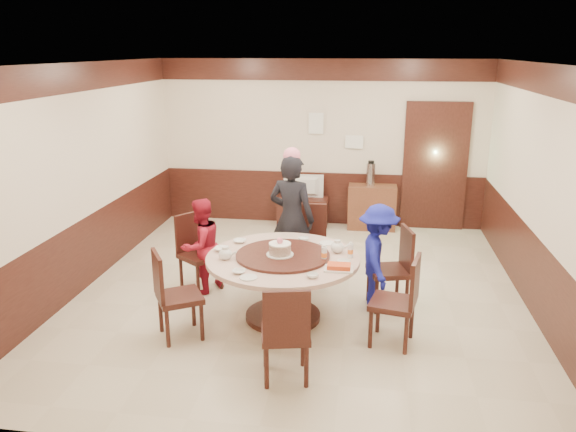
# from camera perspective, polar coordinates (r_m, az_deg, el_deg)

# --- Properties ---
(room) EXTENTS (6.00, 6.04, 2.84)m
(room) POSITION_cam_1_polar(r_m,az_deg,el_deg) (6.82, 1.34, 0.63)
(room) COLOR beige
(room) RESTS_ON ground
(banquet_table) EXTENTS (1.70, 1.70, 0.78)m
(banquet_table) POSITION_cam_1_polar(r_m,az_deg,el_deg) (6.31, -0.52, -5.97)
(banquet_table) COLOR #371611
(banquet_table) RESTS_ON ground
(chair_0) EXTENTS (0.55, 0.54, 0.97)m
(chair_0) POSITION_cam_1_polar(r_m,az_deg,el_deg) (6.79, 10.27, -6.65)
(chair_0) COLOR #371611
(chair_0) RESTS_ON ground
(chair_1) EXTENTS (0.46, 0.47, 0.97)m
(chair_1) POSITION_cam_1_polar(r_m,az_deg,el_deg) (7.53, 2.25, -4.01)
(chair_1) COLOR #371611
(chair_1) RESTS_ON ground
(chair_2) EXTENTS (0.62, 0.62, 0.97)m
(chair_2) POSITION_cam_1_polar(r_m,az_deg,el_deg) (7.25, -8.96, -5.04)
(chair_2) COLOR #371611
(chair_2) RESTS_ON ground
(chair_3) EXTENTS (0.61, 0.60, 0.97)m
(chair_3) POSITION_cam_1_polar(r_m,az_deg,el_deg) (6.13, -11.09, -9.37)
(chair_3) COLOR #371611
(chair_3) RESTS_ON ground
(chair_4) EXTENTS (0.52, 0.53, 0.97)m
(chair_4) POSITION_cam_1_polar(r_m,az_deg,el_deg) (5.32, -0.26, -13.34)
(chair_4) COLOR #371611
(chair_4) RESTS_ON ground
(chair_5) EXTENTS (0.53, 0.53, 0.97)m
(chair_5) POSITION_cam_1_polar(r_m,az_deg,el_deg) (5.99, 10.74, -9.99)
(chair_5) COLOR #371611
(chair_5) RESTS_ON ground
(person_standing) EXTENTS (0.70, 0.56, 1.69)m
(person_standing) POSITION_cam_1_polar(r_m,az_deg,el_deg) (7.25, 0.38, -0.30)
(person_standing) COLOR black
(person_standing) RESTS_ON ground
(person_red) EXTENTS (0.70, 0.74, 1.21)m
(person_red) POSITION_cam_1_polar(r_m,az_deg,el_deg) (7.07, -8.81, -3.03)
(person_red) COLOR #AA162B
(person_red) RESTS_ON ground
(person_blue) EXTENTS (0.53, 0.85, 1.26)m
(person_blue) POSITION_cam_1_polar(r_m,az_deg,el_deg) (6.62, 9.12, -4.17)
(person_blue) COLOR navy
(person_blue) RESTS_ON ground
(birthday_cake) EXTENTS (0.30, 0.30, 0.20)m
(birthday_cake) POSITION_cam_1_polar(r_m,az_deg,el_deg) (6.17, -0.82, -3.36)
(birthday_cake) COLOR white
(birthday_cake) RESTS_ON banquet_table
(teapot_left) EXTENTS (0.17, 0.15, 0.13)m
(teapot_left) POSITION_cam_1_polar(r_m,az_deg,el_deg) (6.17, -6.38, -3.86)
(teapot_left) COLOR white
(teapot_left) RESTS_ON banquet_table
(teapot_right) EXTENTS (0.17, 0.15, 0.13)m
(teapot_right) POSITION_cam_1_polar(r_m,az_deg,el_deg) (6.35, 5.03, -3.20)
(teapot_right) COLOR white
(teapot_right) RESTS_ON banquet_table
(bowl_0) EXTENTS (0.15, 0.15, 0.04)m
(bowl_0) POSITION_cam_1_polar(r_m,az_deg,el_deg) (6.68, -4.93, -2.56)
(bowl_0) COLOR white
(bowl_0) RESTS_ON banquet_table
(bowl_1) EXTENTS (0.12, 0.12, 0.04)m
(bowl_1) POSITION_cam_1_polar(r_m,az_deg,el_deg) (5.68, 2.49, -6.08)
(bowl_1) COLOR white
(bowl_1) RESTS_ON banquet_table
(bowl_2) EXTENTS (0.14, 0.14, 0.03)m
(bowl_2) POSITION_cam_1_polar(r_m,az_deg,el_deg) (5.80, -5.01, -5.65)
(bowl_2) COLOR white
(bowl_2) RESTS_ON banquet_table
(bowl_3) EXTENTS (0.15, 0.15, 0.05)m
(bowl_3) POSITION_cam_1_polar(r_m,az_deg,el_deg) (6.03, 5.68, -4.72)
(bowl_3) COLOR white
(bowl_3) RESTS_ON banquet_table
(bowl_4) EXTENTS (0.16, 0.16, 0.04)m
(bowl_4) POSITION_cam_1_polar(r_m,az_deg,el_deg) (6.44, -6.77, -3.35)
(bowl_4) COLOR white
(bowl_4) RESTS_ON banquet_table
(bowl_5) EXTENTS (0.13, 0.13, 0.04)m
(bowl_5) POSITION_cam_1_polar(r_m,az_deg,el_deg) (6.72, 1.61, -2.36)
(bowl_5) COLOR white
(bowl_5) RESTS_ON banquet_table
(saucer_near) EXTENTS (0.18, 0.18, 0.01)m
(saucer_near) POSITION_cam_1_polar(r_m,az_deg,el_deg) (5.68, -4.04, -6.25)
(saucer_near) COLOR white
(saucer_near) RESTS_ON banquet_table
(saucer_far) EXTENTS (0.18, 0.18, 0.01)m
(saucer_far) POSITION_cam_1_polar(r_m,az_deg,el_deg) (6.65, 3.97, -2.75)
(saucer_far) COLOR white
(saucer_far) RESTS_ON banquet_table
(shrimp_platter) EXTENTS (0.30, 0.20, 0.06)m
(shrimp_platter) POSITION_cam_1_polar(r_m,az_deg,el_deg) (5.88, 5.19, -5.22)
(shrimp_platter) COLOR white
(shrimp_platter) RESTS_ON banquet_table
(bottle_0) EXTENTS (0.06, 0.06, 0.16)m
(bottle_0) POSITION_cam_1_polar(r_m,az_deg,el_deg) (6.09, 3.69, -3.86)
(bottle_0) COLOR white
(bottle_0) RESTS_ON banquet_table
(bottle_1) EXTENTS (0.06, 0.06, 0.16)m
(bottle_1) POSITION_cam_1_polar(r_m,az_deg,el_deg) (6.21, 6.36, -3.51)
(bottle_1) COLOR white
(bottle_1) RESTS_ON banquet_table
(tv_stand) EXTENTS (0.85, 0.45, 0.50)m
(tv_stand) POSITION_cam_1_polar(r_m,az_deg,el_deg) (9.69, 1.52, 0.43)
(tv_stand) COLOR #371611
(tv_stand) RESTS_ON ground
(television) EXTENTS (0.69, 0.10, 0.39)m
(television) POSITION_cam_1_polar(r_m,az_deg,el_deg) (9.58, 1.54, 3.00)
(television) COLOR gray
(television) RESTS_ON tv_stand
(side_cabinet) EXTENTS (0.80, 0.40, 0.75)m
(side_cabinet) POSITION_cam_1_polar(r_m,az_deg,el_deg) (9.63, 8.52, 0.91)
(side_cabinet) COLOR brown
(side_cabinet) RESTS_ON ground
(thermos) EXTENTS (0.15, 0.15, 0.38)m
(thermos) POSITION_cam_1_polar(r_m,az_deg,el_deg) (9.49, 8.40, 4.20)
(thermos) COLOR silver
(thermos) RESTS_ON side_cabinet
(notice_left) EXTENTS (0.25, 0.00, 0.35)m
(notice_left) POSITION_cam_1_polar(r_m,az_deg,el_deg) (9.56, 2.86, 9.39)
(notice_left) COLOR white
(notice_left) RESTS_ON room
(notice_right) EXTENTS (0.30, 0.00, 0.22)m
(notice_right) POSITION_cam_1_polar(r_m,az_deg,el_deg) (9.57, 6.75, 7.48)
(notice_right) COLOR white
(notice_right) RESTS_ON room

